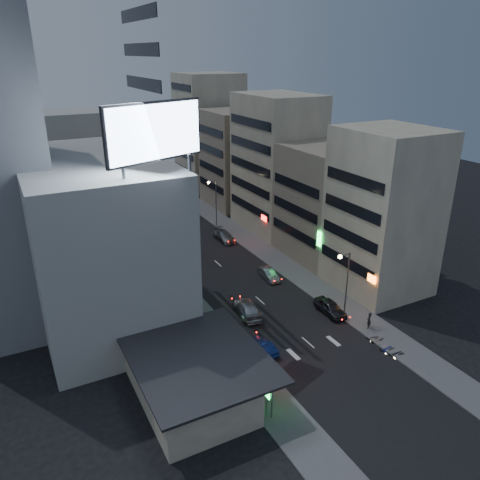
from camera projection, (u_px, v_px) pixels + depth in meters
ground at (332, 364)px, 45.17m from camera, size 180.00×180.00×0.00m
sidewalk_left at (155, 264)px, 66.34m from camera, size 4.00×120.00×0.12m
sidewalk_right at (253, 244)px, 73.23m from camera, size 4.00×120.00×0.12m
food_court at (190, 378)px, 40.09m from camera, size 11.00×13.00×3.88m
white_building at (99, 240)px, 50.91m from camera, size 14.00×24.00×18.00m
shophouse_near at (383, 212)px, 56.50m from camera, size 10.00×11.00×20.00m
shophouse_mid at (327, 202)px, 66.91m from camera, size 11.00×12.00×16.00m
shophouse_far at (277, 164)px, 76.25m from camera, size 10.00×14.00×22.00m
far_left_a at (73, 178)px, 71.71m from camera, size 11.00×10.00×20.00m
far_left_b at (59, 176)px, 83.11m from camera, size 12.00×10.00×15.00m
far_right_a at (237, 158)px, 89.53m from camera, size 11.00×12.00×18.00m
far_right_b at (209, 132)px, 100.12m from camera, size 12.00×12.00×24.00m
billboard at (155, 132)px, 39.66m from camera, size 9.52×3.75×6.20m
street_lamp_right_near at (345, 277)px, 50.63m from camera, size 1.60×0.44×8.02m
street_lamp_left at (188, 246)px, 58.69m from camera, size 1.60×0.44×8.02m
street_lamp_right_far at (214, 197)px, 78.55m from camera, size 1.60×0.44×8.02m
parked_car_right_near at (330, 307)px, 53.54m from camera, size 1.96×4.69×1.59m
parked_car_right_mid at (269, 274)px, 61.84m from camera, size 1.75×4.20×1.35m
parked_car_left at (177, 247)px, 70.20m from camera, size 2.41×5.12×1.41m
parked_car_right_far at (224, 236)px, 74.41m from camera, size 2.13×5.23×1.52m
road_car_blue at (263, 346)px, 46.73m from camera, size 1.72×3.97×1.27m
road_car_silver at (247, 308)px, 53.33m from camera, size 3.27×5.88×1.61m
person at (369, 320)px, 50.50m from camera, size 0.81×0.75×1.86m
scooter_black_a at (401, 347)px, 46.68m from camera, size 0.65×1.79×1.08m
scooter_silver_a at (403, 347)px, 46.60m from camera, size 0.98×1.82×1.06m
scooter_blue at (391, 341)px, 47.48m from camera, size 0.66×1.84×1.12m
scooter_black_b at (379, 332)px, 49.17m from camera, size 0.90×1.73×1.01m
scooter_silver_b at (380, 332)px, 49.00m from camera, size 1.06×1.92×1.12m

